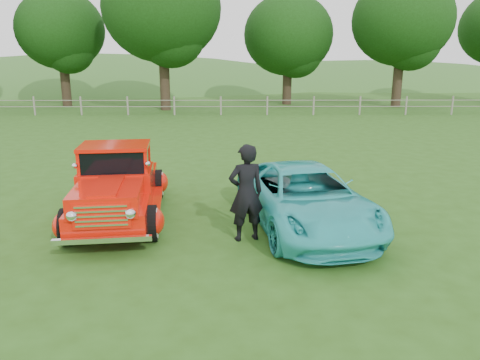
{
  "coord_description": "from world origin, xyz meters",
  "views": [
    {
      "loc": [
        0.98,
        -8.36,
        3.7
      ],
      "look_at": [
        1.06,
        1.2,
        1.16
      ],
      "focal_mm": 35.0,
      "sensor_mm": 36.0,
      "label": 1
    }
  ],
  "objects_px": {
    "tree_near_east": "(288,35)",
    "teal_sedan": "(305,198)",
    "man": "(246,193)",
    "red_pickup": "(118,185)",
    "tree_near_west": "(162,8)",
    "tree_mid_east": "(403,21)",
    "tree_mid_west": "(61,30)"
  },
  "relations": [
    {
      "from": "red_pickup",
      "to": "man",
      "type": "bearing_deg",
      "value": -31.32
    },
    {
      "from": "red_pickup",
      "to": "tree_mid_east",
      "type": "bearing_deg",
      "value": 52.69
    },
    {
      "from": "man",
      "to": "teal_sedan",
      "type": "bearing_deg",
      "value": -169.11
    },
    {
      "from": "tree_near_east",
      "to": "man",
      "type": "height_order",
      "value": "tree_near_east"
    },
    {
      "from": "red_pickup",
      "to": "teal_sedan",
      "type": "bearing_deg",
      "value": -15.21
    },
    {
      "from": "tree_near_west",
      "to": "man",
      "type": "distance_m",
      "value": 25.47
    },
    {
      "from": "teal_sedan",
      "to": "man",
      "type": "bearing_deg",
      "value": -162.57
    },
    {
      "from": "red_pickup",
      "to": "teal_sedan",
      "type": "relative_size",
      "value": 1.06
    },
    {
      "from": "red_pickup",
      "to": "man",
      "type": "relative_size",
      "value": 2.55
    },
    {
      "from": "tree_mid_west",
      "to": "tree_near_east",
      "type": "relative_size",
      "value": 1.02
    },
    {
      "from": "tree_near_east",
      "to": "teal_sedan",
      "type": "distance_m",
      "value": 28.03
    },
    {
      "from": "tree_mid_west",
      "to": "tree_near_west",
      "type": "bearing_deg",
      "value": -20.56
    },
    {
      "from": "tree_near_east",
      "to": "teal_sedan",
      "type": "xyz_separation_m",
      "value": [
        -2.5,
        -27.54,
        -4.57
      ]
    },
    {
      "from": "tree_mid_west",
      "to": "man",
      "type": "relative_size",
      "value": 4.19
    },
    {
      "from": "tree_near_west",
      "to": "tree_near_east",
      "type": "relative_size",
      "value": 1.25
    },
    {
      "from": "tree_near_west",
      "to": "tree_mid_east",
      "type": "distance_m",
      "value": 17.13
    },
    {
      "from": "tree_mid_east",
      "to": "man",
      "type": "relative_size",
      "value": 4.67
    },
    {
      "from": "man",
      "to": "red_pickup",
      "type": "bearing_deg",
      "value": -42.12
    },
    {
      "from": "tree_mid_west",
      "to": "teal_sedan",
      "type": "distance_m",
      "value": 30.63
    },
    {
      "from": "tree_mid_west",
      "to": "tree_mid_east",
      "type": "relative_size",
      "value": 0.9
    },
    {
      "from": "tree_near_west",
      "to": "red_pickup",
      "type": "height_order",
      "value": "tree_near_west"
    },
    {
      "from": "tree_near_west",
      "to": "teal_sedan",
      "type": "height_order",
      "value": "tree_near_west"
    },
    {
      "from": "tree_near_east",
      "to": "tree_mid_east",
      "type": "distance_m",
      "value": 8.3
    },
    {
      "from": "tree_near_west",
      "to": "tree_mid_east",
      "type": "bearing_deg",
      "value": 6.71
    },
    {
      "from": "red_pickup",
      "to": "tree_mid_west",
      "type": "bearing_deg",
      "value": 104.93
    },
    {
      "from": "tree_near_west",
      "to": "teal_sedan",
      "type": "xyz_separation_m",
      "value": [
        6.5,
        -23.54,
        -6.12
      ]
    },
    {
      "from": "red_pickup",
      "to": "tree_near_west",
      "type": "bearing_deg",
      "value": 88.94
    },
    {
      "from": "tree_near_east",
      "to": "red_pickup",
      "type": "bearing_deg",
      "value": -104.12
    },
    {
      "from": "tree_near_east",
      "to": "tree_mid_east",
      "type": "height_order",
      "value": "tree_mid_east"
    },
    {
      "from": "teal_sedan",
      "to": "man",
      "type": "distance_m",
      "value": 1.54
    },
    {
      "from": "tree_near_east",
      "to": "teal_sedan",
      "type": "height_order",
      "value": "tree_near_east"
    },
    {
      "from": "tree_near_west",
      "to": "man",
      "type": "xyz_separation_m",
      "value": [
        5.18,
        -24.25,
        -5.79
      ]
    }
  ]
}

